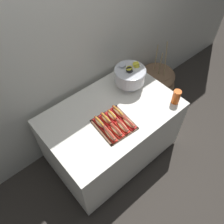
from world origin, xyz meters
The scene contains 15 objects.
ground_plane centered at (0.00, 0.00, 0.00)m, with size 10.00×10.00×0.00m, color #38332D.
back_wall centered at (0.00, 0.56, 1.30)m, with size 6.00×0.10×2.60m, color beige.
buffet_table centered at (0.00, 0.00, 0.41)m, with size 1.41×0.90×0.79m.
floor_vase centered at (1.03, 0.25, 0.28)m, with size 0.55×0.55×1.04m.
serving_tray centered at (-0.09, -0.14, 0.79)m, with size 0.36×0.38×0.01m.
hot_dog_0 centered at (-0.20, -0.22, 0.82)m, with size 0.08×0.19×0.06m.
hot_dog_1 centered at (-0.13, -0.22, 0.82)m, with size 0.07×0.18×0.06m.
hot_dog_2 centered at (-0.05, -0.23, 0.82)m, with size 0.08×0.18×0.06m.
hot_dog_3 centered at (0.02, -0.23, 0.82)m, with size 0.07×0.17×0.06m.
hot_dog_4 centered at (-0.19, -0.05, 0.82)m, with size 0.07×0.17×0.06m.
hot_dog_5 centered at (-0.12, -0.06, 0.82)m, with size 0.07×0.17×0.06m.
hot_dog_6 centered at (-0.04, -0.06, 0.82)m, with size 0.08×0.16×0.06m.
hot_dog_7 centered at (0.03, -0.07, 0.82)m, with size 0.07×0.18×0.06m.
punch_bowl centered at (0.40, 0.16, 0.94)m, with size 0.34×0.34×0.27m.
cup_stack centered at (0.60, -0.33, 0.87)m, with size 0.08×0.08×0.16m.
Camera 1 is at (-0.97, -1.14, 2.63)m, focal length 37.37 mm.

